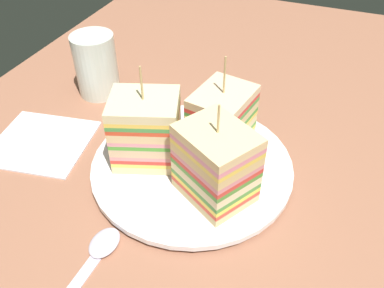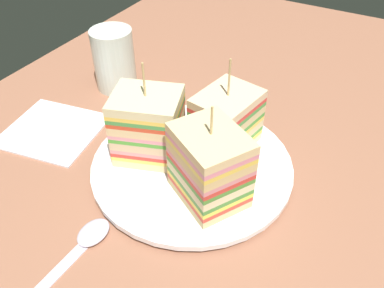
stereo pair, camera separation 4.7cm
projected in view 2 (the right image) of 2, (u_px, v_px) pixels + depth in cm
name	position (u px, v px, depth cm)	size (l,w,h in cm)	color
ground_plane	(192.00, 175.00, 50.20)	(120.68, 76.34, 1.80)	#945E45
plate	(192.00, 166.00, 49.09)	(24.67, 24.67, 1.33)	white
sandwich_wedge_0	(149.00, 126.00, 47.33)	(8.74, 9.60, 12.74)	beige
sandwich_wedge_1	(210.00, 166.00, 41.96)	(9.42, 9.99, 12.08)	#D8BB7F
sandwich_wedge_2	(226.00, 121.00, 49.00)	(8.89, 7.48, 12.24)	beige
chip_pile	(190.00, 151.00, 48.47)	(6.15, 6.87, 3.04)	tan
spoon	(83.00, 243.00, 40.86)	(14.19, 3.02, 1.00)	silver
napkin	(53.00, 130.00, 55.45)	(11.65, 12.50, 0.50)	white
drinking_glass	(115.00, 64.00, 61.89)	(6.38, 6.38, 9.59)	silver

